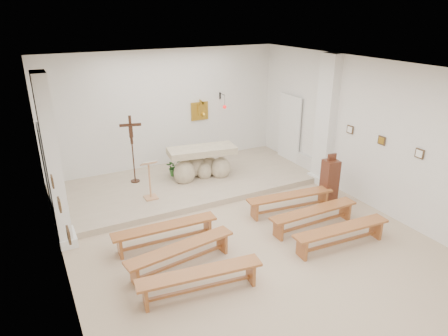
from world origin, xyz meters
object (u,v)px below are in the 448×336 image
bench_right_front (290,199)px  lectern (150,180)px  altar (201,165)px  bench_right_third (341,232)px  bench_left_front (165,230)px  crucifix_stand (132,144)px  bench_left_second (181,251)px  donation_pedestal (329,181)px  bench_left_third (200,277)px  bench_right_second (314,214)px

bench_right_front → lectern: bearing=151.8°
altar → bench_right_third: bearing=-67.3°
altar → bench_right_third: size_ratio=0.88×
altar → bench_left_front: altar is taller
crucifix_stand → bench_left_second: (-0.26, -3.98, -0.87)m
altar → bench_right_third: (1.13, -4.30, -0.17)m
crucifix_stand → donation_pedestal: (4.02, -3.14, -0.64)m
altar → crucifix_stand: size_ratio=1.04×
bench_left_third → crucifix_stand: bearing=94.4°
altar → bench_right_third: 4.44m
crucifix_stand → bench_right_third: bearing=-45.6°
crucifix_stand → bench_right_second: size_ratio=0.85×
lectern → bench_right_front: 3.42m
bench_right_third → bench_left_front: bearing=155.0°
bench_right_second → bench_left_third: bearing=-164.6°
bench_right_second → donation_pedestal: bearing=36.0°
crucifix_stand → bench_left_front: bearing=-80.9°
altar → bench_right_second: size_ratio=0.89×
bench_right_front → bench_right_second: (0.00, -0.86, 0.00)m
bench_left_second → bench_right_third: (3.12, -0.86, 0.00)m
donation_pedestal → bench_right_front: (-1.16, 0.02, -0.23)m
bench_left_front → bench_left_second: same height
bench_right_front → bench_left_front: bearing=-173.6°
donation_pedestal → bench_left_front: bearing=-173.3°
bench_left_second → bench_right_third: 3.23m
donation_pedestal → lectern: bearing=160.7°
bench_right_second → bench_right_third: bearing=-89.9°
bench_left_second → bench_right_second: 3.12m
donation_pedestal → bench_right_front: bearing=-173.9°
bench_left_second → bench_right_second: bearing=-8.0°
crucifix_stand → donation_pedestal: 5.14m
bench_left_front → bench_left_third: 1.71m
bench_right_front → bench_left_second: size_ratio=1.00×
donation_pedestal → bench_right_front: size_ratio=0.59×
bench_left_front → bench_left_third: bearing=-87.8°
donation_pedestal → bench_left_third: donation_pedestal is taller
bench_right_third → bench_right_second: bearing=93.8°
bench_right_second → bench_right_third: (-0.00, -0.86, 0.00)m
altar → lectern: (-1.68, -0.65, 0.14)m
lectern → crucifix_stand: size_ratio=0.56×
bench_right_front → bench_left_second: same height
bench_left_front → bench_right_front: bearing=2.2°
bench_left_second → bench_left_third: same height
bench_left_front → bench_left_second: size_ratio=0.99×
altar → lectern: 1.80m
altar → crucifix_stand: 1.95m
crucifix_stand → bench_left_second: bearing=-79.9°
lectern → crucifix_stand: (-0.06, 1.19, 0.56)m
lectern → bench_right_second: bearing=-44.5°
altar → bench_right_second: bearing=-63.9°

